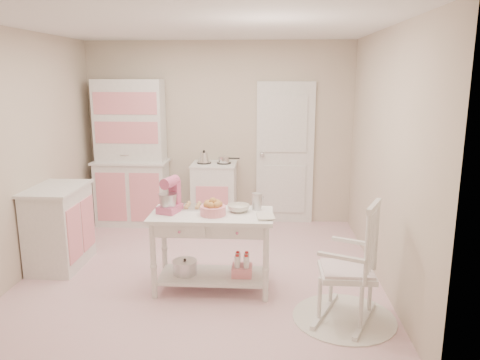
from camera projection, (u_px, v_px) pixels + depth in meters
The scene contains 14 objects.
room_shell at pixel (200, 123), 4.82m from camera, with size 3.84×3.84×2.62m.
door at pixel (285, 154), 6.73m from camera, with size 0.82×0.05×2.04m, color silver.
hutch at pixel (131, 153), 6.65m from camera, with size 1.06×0.50×2.08m, color silver.
stove at pixel (214, 195), 6.66m from camera, with size 0.62×0.57×0.92m, color silver.
base_cabinet at pixel (59, 227), 5.26m from camera, with size 0.54×0.84×0.92m, color silver.
lace_rug at pixel (344, 318), 4.19m from camera, with size 0.92×0.92×0.01m, color white.
rocking_chair at pixel (347, 261), 4.06m from camera, with size 0.48×0.72×1.10m, color silver.
work_table at pixel (212, 252), 4.68m from camera, with size 1.20×0.60×0.80m, color silver.
stand_mixer at pixel (169, 195), 4.60m from camera, with size 0.20×0.28×0.34m, color #CD5680.
cookie_tray at pixel (199, 207), 4.78m from camera, with size 0.34×0.24×0.02m, color silver.
bread_basket at pixel (213, 210), 4.54m from camera, with size 0.25×0.25×0.09m, color pink.
mixing_bowl at pixel (238, 208), 4.65m from camera, with size 0.22×0.22×0.07m, color silver.
metal_pitcher at pixel (257, 201), 4.71m from camera, with size 0.10×0.10×0.17m, color silver.
recipe_book at pixel (257, 217), 4.45m from camera, with size 0.16×0.22×0.02m, color silver.
Camera 1 is at (0.71, -4.80, 2.14)m, focal length 35.00 mm.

